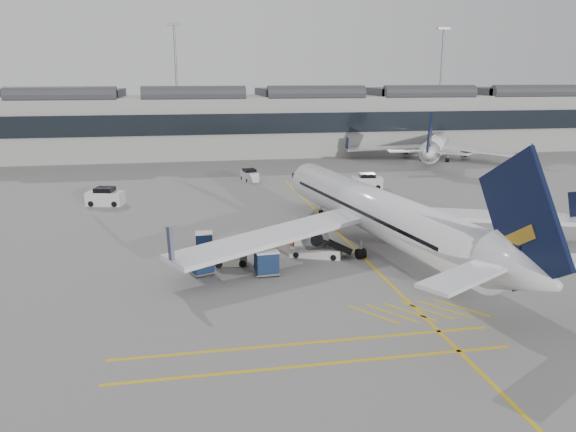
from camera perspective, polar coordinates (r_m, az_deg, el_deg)
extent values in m
plane|color=gray|center=(41.37, -3.82, -6.84)|extent=(220.00, 220.00, 0.00)
cube|color=#9E9E99|center=(110.89, -8.48, 9.10)|extent=(200.00, 20.00, 11.00)
cube|color=black|center=(100.65, -8.24, 9.20)|extent=(200.00, 0.50, 3.60)
cube|color=#38383D|center=(110.54, -8.59, 12.31)|extent=(200.00, 18.00, 1.40)
cylinder|color=slate|center=(124.43, -11.24, 12.74)|extent=(0.44, 0.44, 25.00)
cube|color=slate|center=(124.85, -11.53, 18.57)|extent=(3.00, 0.60, 0.50)
cylinder|color=slate|center=(137.92, 15.21, 12.63)|extent=(0.44, 0.44, 25.00)
cube|color=slate|center=(138.30, 15.56, 17.88)|extent=(3.00, 0.60, 0.50)
cube|color=gold|center=(52.63, 5.70, -2.28)|extent=(0.25, 60.00, 0.01)
cylinder|color=white|center=(49.65, 8.82, 0.55)|extent=(8.76, 31.52, 3.92)
cone|color=white|center=(65.43, 1.44, 3.96)|extent=(4.53, 4.73, 3.92)
cone|color=white|center=(35.32, 22.99, -5.29)|extent=(4.66, 5.56, 3.92)
cube|color=white|center=(44.66, -1.52, -2.06)|extent=(17.51, 11.39, 0.37)
cube|color=white|center=(54.00, 18.88, 0.02)|extent=(18.10, 6.49, 0.37)
cylinder|color=slate|center=(48.01, 2.08, -1.81)|extent=(2.75, 4.05, 2.19)
cylinder|color=slate|center=(53.56, 14.20, -0.57)|extent=(2.75, 4.05, 2.19)
cube|color=black|center=(34.97, 22.76, -0.46)|extent=(1.55, 7.89, 8.73)
cylinder|color=black|center=(60.83, 3.36, 0.33)|extent=(0.39, 0.71, 0.67)
cylinder|color=black|center=(47.01, 7.40, -3.80)|extent=(0.85, 0.94, 0.83)
cylinder|color=black|center=(49.52, 12.79, -3.11)|extent=(0.85, 0.94, 0.83)
cylinder|color=white|center=(105.15, 14.83, 7.05)|extent=(16.03, 24.73, 3.33)
cone|color=white|center=(120.09, 15.40, 7.83)|extent=(4.65, 4.73, 3.33)
cone|color=white|center=(89.86, 14.07, 6.21)|extent=(5.00, 5.34, 3.33)
cube|color=white|center=(104.87, 10.14, 6.84)|extent=(15.39, 6.16, 0.31)
cube|color=white|center=(103.66, 19.41, 6.18)|extent=(12.50, 13.27, 0.31)
cylinder|color=slate|center=(106.25, 12.03, 6.50)|extent=(3.19, 3.69, 1.86)
cylinder|color=slate|center=(105.52, 17.60, 6.11)|extent=(3.19, 3.69, 1.86)
cube|color=black|center=(90.10, 14.20, 7.81)|extent=(3.56, 5.99, 7.41)
cylinder|color=black|center=(115.54, 15.16, 6.36)|extent=(0.50, 0.62, 0.57)
cylinder|color=black|center=(103.45, 13.43, 5.66)|extent=(0.89, 0.92, 0.71)
cylinder|color=black|center=(103.13, 15.88, 5.48)|extent=(0.89, 0.92, 0.71)
cube|color=silver|center=(47.22, 2.88, -3.65)|extent=(4.56, 3.20, 0.78)
cube|color=black|center=(46.80, 4.25, -2.69)|extent=(3.97, 2.61, 1.65)
cube|color=silver|center=(47.19, 1.42, -2.65)|extent=(1.49, 1.73, 1.01)
cylinder|color=black|center=(46.80, 0.83, -3.98)|extent=(0.53, 0.38, 0.49)
cylinder|color=black|center=(48.26, 1.20, -3.42)|extent=(0.53, 0.38, 0.49)
cylinder|color=black|center=(46.32, 4.63, -4.22)|extent=(0.53, 0.38, 0.49)
cylinder|color=black|center=(47.79, 4.89, -3.65)|extent=(0.53, 0.38, 0.49)
cube|color=gray|center=(52.13, 1.47, -2.17)|extent=(1.93, 1.69, 0.12)
cube|color=#13264B|center=(51.91, 1.47, -1.32)|extent=(1.77, 1.61, 1.44)
cube|color=silver|center=(51.72, 1.48, -0.52)|extent=(1.83, 1.67, 0.10)
cylinder|color=black|center=(51.61, 0.71, -2.41)|extent=(0.23, 0.14, 0.22)
cylinder|color=black|center=(52.67, 0.70, -2.08)|extent=(0.23, 0.14, 0.22)
cylinder|color=black|center=(51.65, 2.25, -2.41)|extent=(0.23, 0.14, 0.22)
cylinder|color=black|center=(52.70, 2.21, -2.08)|extent=(0.23, 0.14, 0.22)
cube|color=gray|center=(42.99, -2.18, -5.73)|extent=(1.93, 1.63, 0.13)
cube|color=#13264B|center=(42.70, -2.20, -4.63)|extent=(1.77, 1.57, 1.57)
cube|color=silver|center=(42.45, -2.21, -3.59)|extent=(1.83, 1.62, 0.11)
cylinder|color=black|center=(42.32, -3.01, -6.17)|extent=(0.24, 0.12, 0.24)
cylinder|color=black|center=(43.41, -3.33, -5.64)|extent=(0.24, 0.12, 0.24)
cylinder|color=black|center=(42.63, -1.01, -6.00)|extent=(0.24, 0.12, 0.24)
cylinder|color=black|center=(43.71, -1.38, -5.48)|extent=(0.24, 0.12, 0.24)
cube|color=gray|center=(43.55, -8.70, -5.65)|extent=(2.02, 1.85, 0.12)
cube|color=#13264B|center=(43.30, -8.74, -4.68)|extent=(1.86, 1.75, 1.40)
cube|color=silver|center=(43.07, -8.77, -3.76)|extent=(1.93, 1.81, 0.10)
cylinder|color=black|center=(42.87, -9.25, -6.09)|extent=(0.23, 0.17, 0.21)
cylinder|color=black|center=(43.80, -9.79, -5.67)|extent=(0.23, 0.17, 0.21)
cylinder|color=black|center=(43.36, -7.59, -5.79)|extent=(0.23, 0.17, 0.21)
cylinder|color=black|center=(44.28, -8.16, -5.38)|extent=(0.23, 0.17, 0.21)
cube|color=gray|center=(49.27, -8.48, -3.31)|extent=(1.61, 1.35, 0.11)
cube|color=#13264B|center=(49.06, -8.51, -2.49)|extent=(1.47, 1.30, 1.33)
cube|color=silver|center=(48.86, -8.54, -1.71)|extent=(1.52, 1.35, 0.09)
cylinder|color=black|center=(48.82, -9.23, -3.58)|extent=(0.21, 0.10, 0.20)
cylinder|color=black|center=(49.78, -9.21, -3.23)|extent=(0.21, 0.10, 0.20)
cylinder|color=black|center=(48.80, -7.72, -3.53)|extent=(0.21, 0.10, 0.20)
cylinder|color=black|center=(49.76, -7.74, -3.18)|extent=(0.21, 0.10, 0.20)
imported|color=#E9500C|center=(49.07, -1.23, -2.40)|extent=(0.67, 0.74, 1.69)
imported|color=#F54C0C|center=(47.58, 0.54, -2.97)|extent=(0.94, 0.83, 1.62)
cube|color=#5A5D4F|center=(45.28, -5.87, -4.25)|extent=(2.71, 1.75, 1.04)
cube|color=#5A5D4F|center=(45.09, -5.89, -3.49)|extent=(1.34, 1.34, 0.52)
cylinder|color=black|center=(44.73, -7.05, -4.89)|extent=(0.60, 0.30, 0.58)
cylinder|color=black|center=(46.01, -7.04, -4.35)|extent=(0.60, 0.30, 0.58)
cylinder|color=black|center=(44.74, -4.64, -4.83)|extent=(0.60, 0.30, 0.58)
cylinder|color=black|center=(46.03, -4.70, -4.28)|extent=(0.60, 0.30, 0.58)
cone|color=#F24C0A|center=(62.92, 4.67, 0.67)|extent=(0.34, 0.34, 0.47)
cone|color=#F24C0A|center=(48.04, 13.46, -3.91)|extent=(0.34, 0.34, 0.47)
cube|color=silver|center=(69.12, -18.07, 1.71)|extent=(4.50, 2.98, 1.60)
cube|color=black|center=(68.93, -18.13, 2.50)|extent=(2.46, 2.38, 0.69)
cylinder|color=black|center=(68.88, -19.37, 1.18)|extent=(0.73, 0.41, 0.69)
cylinder|color=black|center=(70.54, -18.82, 1.51)|extent=(0.73, 0.41, 0.69)
cylinder|color=black|center=(67.89, -17.23, 1.17)|extent=(0.73, 0.41, 0.69)
cylinder|color=black|center=(69.57, -16.72, 1.50)|extent=(0.73, 0.41, 0.69)
cube|color=silver|center=(81.38, -3.94, 4.05)|extent=(2.44, 3.70, 1.32)
cube|color=black|center=(81.25, -3.95, 4.60)|extent=(1.96, 2.03, 0.57)
cylinder|color=black|center=(80.66, -3.15, 3.70)|extent=(0.33, 0.60, 0.57)
cylinder|color=black|center=(80.15, -4.16, 3.61)|extent=(0.33, 0.60, 0.57)
cylinder|color=black|center=(82.76, -3.71, 3.95)|extent=(0.33, 0.60, 0.57)
cylinder|color=black|center=(82.25, -4.70, 3.87)|extent=(0.33, 0.60, 0.57)
cube|color=silver|center=(76.25, 8.03, 3.35)|extent=(4.29, 2.65, 1.56)
cube|color=black|center=(76.08, 8.05, 4.05)|extent=(2.29, 2.20, 0.67)
cylinder|color=black|center=(75.26, 7.12, 2.90)|extent=(0.70, 0.35, 0.67)
cylinder|color=black|center=(77.00, 6.93, 3.16)|extent=(0.70, 0.35, 0.67)
cylinder|color=black|center=(75.69, 9.12, 2.89)|extent=(0.70, 0.35, 0.67)
cylinder|color=black|center=(77.41, 8.89, 3.15)|extent=(0.70, 0.35, 0.67)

